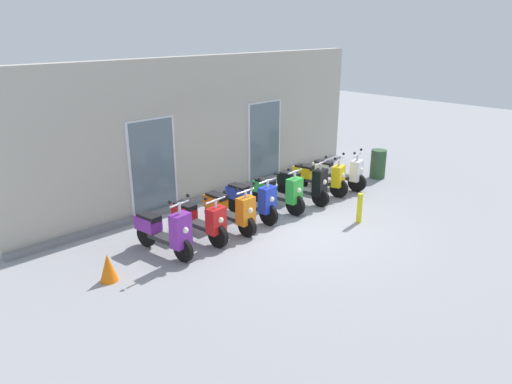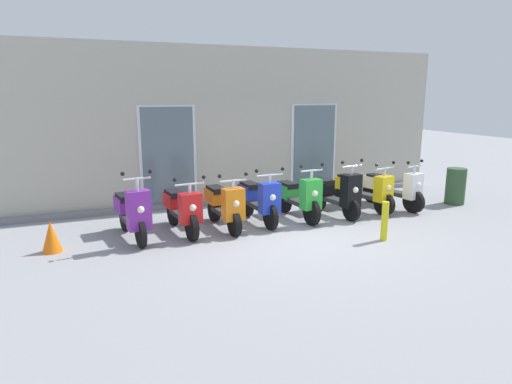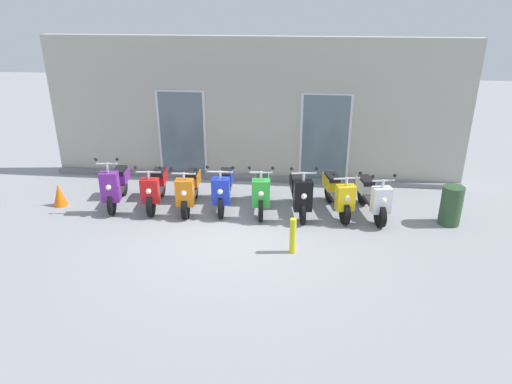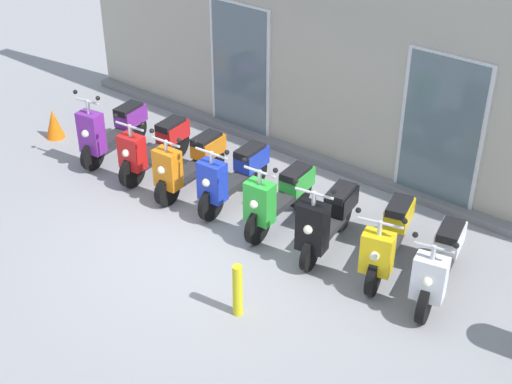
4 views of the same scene
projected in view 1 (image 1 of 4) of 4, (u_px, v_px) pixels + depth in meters
name	position (u px, v px, depth m)	size (l,w,h in m)	color
ground_plane	(298.00, 227.00, 10.71)	(40.00, 40.00, 0.00)	#939399
storefront_facade	(210.00, 130.00, 12.21)	(10.61, 0.50, 3.60)	#B2AD9E
scooter_purple	(165.00, 231.00, 9.26)	(0.58, 1.57, 1.31)	black
scooter_red	(199.00, 220.00, 9.92)	(0.59, 1.60, 1.14)	black
scooter_orange	(230.00, 210.00, 10.40)	(0.58, 1.54, 1.15)	black
scooter_blue	(252.00, 199.00, 10.97)	(0.61, 1.59, 1.18)	black
scooter_green	(278.00, 192.00, 11.52)	(0.55, 1.61, 1.22)	black
scooter_black	(304.00, 184.00, 12.01)	(0.62, 1.51, 1.26)	black
scooter_yellow	(319.00, 177.00, 12.68)	(0.76, 1.62, 1.14)	black
scooter_white	(338.00, 172.00, 13.13)	(0.68, 1.64, 1.15)	black
curb_bollard	(360.00, 208.00, 10.84)	(0.12, 0.12, 0.70)	yellow
trash_bin	(378.00, 164.00, 14.01)	(0.44, 0.44, 0.85)	#2D4C2D
traffic_cone	(108.00, 267.00, 8.37)	(0.32, 0.32, 0.52)	orange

